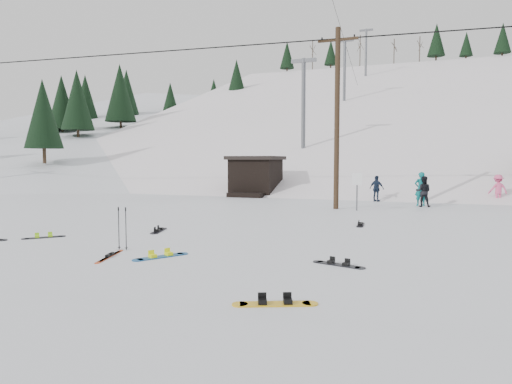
% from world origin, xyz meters
% --- Properties ---
extents(ground, '(200.00, 200.00, 0.00)m').
position_xyz_m(ground, '(0.00, 0.00, 0.00)').
color(ground, silver).
rests_on(ground, ground).
extents(ski_slope, '(60.00, 85.24, 65.97)m').
position_xyz_m(ski_slope, '(0.00, 55.00, -12.00)').
color(ski_slope, white).
rests_on(ski_slope, ground).
extents(ridge_left, '(47.54, 95.03, 58.38)m').
position_xyz_m(ridge_left, '(-36.00, 48.00, -11.00)').
color(ridge_left, silver).
rests_on(ridge_left, ground).
extents(treeline_left, '(20.00, 64.00, 10.00)m').
position_xyz_m(treeline_left, '(-34.00, 40.00, 0.00)').
color(treeline_left, black).
rests_on(treeline_left, ground).
extents(treeline_crest, '(50.00, 6.00, 10.00)m').
position_xyz_m(treeline_crest, '(0.00, 86.00, 0.00)').
color(treeline_crest, black).
rests_on(treeline_crest, ski_slope).
extents(utility_pole, '(2.00, 0.26, 9.00)m').
position_xyz_m(utility_pole, '(2.00, 14.00, 4.68)').
color(utility_pole, '#3A2819').
rests_on(utility_pole, ground).
extents(trail_sign, '(0.50, 0.09, 1.85)m').
position_xyz_m(trail_sign, '(3.10, 13.58, 1.27)').
color(trail_sign, '#595B60').
rests_on(trail_sign, ground).
extents(lift_hut, '(3.40, 4.10, 2.75)m').
position_xyz_m(lift_hut, '(-5.00, 20.94, 1.36)').
color(lift_hut, black).
rests_on(lift_hut, ground).
extents(lift_tower_near, '(2.20, 0.36, 8.00)m').
position_xyz_m(lift_tower_near, '(-4.00, 30.00, 7.86)').
color(lift_tower_near, '#595B60').
rests_on(lift_tower_near, ski_slope).
extents(lift_tower_mid, '(2.20, 0.36, 8.00)m').
position_xyz_m(lift_tower_mid, '(-4.00, 50.00, 14.36)').
color(lift_tower_mid, '#595B60').
rests_on(lift_tower_mid, ski_slope).
extents(lift_tower_far, '(2.20, 0.36, 8.00)m').
position_xyz_m(lift_tower_far, '(-4.00, 70.00, 20.86)').
color(lift_tower_far, '#595B60').
rests_on(lift_tower_far, ski_slope).
extents(hero_snowboard, '(0.93, 1.35, 0.11)m').
position_xyz_m(hero_snowboard, '(0.06, 0.91, 0.03)').
color(hero_snowboard, '#165593').
rests_on(hero_snowboard, ground).
extents(hero_skis, '(0.54, 1.58, 0.08)m').
position_xyz_m(hero_skis, '(-1.19, 0.50, 0.02)').
color(hero_skis, '#AC3711').
rests_on(hero_skis, ground).
extents(ski_poles, '(0.32, 0.09, 1.18)m').
position_xyz_m(ski_poles, '(-1.47, 1.39, 0.60)').
color(ski_poles, black).
rests_on(ski_poles, ground).
extents(board_scatter_b, '(0.58, 1.34, 0.10)m').
position_xyz_m(board_scatter_b, '(-2.35, 4.55, 0.03)').
color(board_scatter_b, black).
rests_on(board_scatter_b, ground).
extents(board_scatter_c, '(0.94, 1.03, 0.09)m').
position_xyz_m(board_scatter_c, '(-5.02, 2.09, 0.02)').
color(board_scatter_c, black).
rests_on(board_scatter_c, ground).
extents(board_scatter_d, '(1.29, 0.54, 0.09)m').
position_xyz_m(board_scatter_d, '(4.44, 1.64, 0.02)').
color(board_scatter_d, black).
rests_on(board_scatter_d, ground).
extents(board_scatter_e, '(1.38, 0.74, 0.10)m').
position_xyz_m(board_scatter_e, '(3.98, -1.67, 0.03)').
color(board_scatter_e, yellow).
rests_on(board_scatter_e, ground).
extents(board_scatter_f, '(0.33, 1.29, 0.09)m').
position_xyz_m(board_scatter_f, '(3.99, 8.52, 0.02)').
color(board_scatter_f, black).
rests_on(board_scatter_f, ground).
extents(skier_teal, '(0.78, 0.67, 1.83)m').
position_xyz_m(skier_teal, '(5.97, 17.26, 0.91)').
color(skier_teal, '#0B6C6F').
rests_on(skier_teal, ground).
extents(skier_dark, '(0.82, 0.66, 1.62)m').
position_xyz_m(skier_dark, '(6.11, 16.66, 0.81)').
color(skier_dark, black).
rests_on(skier_dark, ground).
extents(skier_pink, '(1.21, 0.94, 1.65)m').
position_xyz_m(skier_pink, '(10.06, 20.19, 0.82)').
color(skier_pink, '#EE5489').
rests_on(skier_pink, ground).
extents(skier_navy, '(0.98, 0.69, 1.55)m').
position_xyz_m(skier_navy, '(3.47, 18.97, 0.77)').
color(skier_navy, '#152136').
rests_on(skier_navy, ground).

